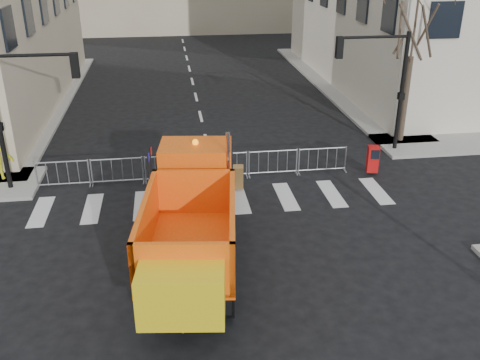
{
  "coord_description": "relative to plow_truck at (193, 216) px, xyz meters",
  "views": [
    {
      "loc": [
        -1.76,
        -12.36,
        8.97
      ],
      "look_at": [
        0.32,
        2.5,
        2.17
      ],
      "focal_mm": 40.0,
      "sensor_mm": 36.0,
      "label": 1
    }
  ],
  "objects": [
    {
      "name": "ground",
      "position": [
        1.23,
        -1.33,
        -1.65
      ],
      "size": [
        120.0,
        120.0,
        0.0
      ],
      "primitive_type": "plane",
      "color": "black",
      "rests_on": "ground"
    },
    {
      "name": "sidewalk_back",
      "position": [
        1.23,
        7.17,
        -1.58
      ],
      "size": [
        64.0,
        5.0,
        0.15
      ],
      "primitive_type": "cube",
      "color": "gray",
      "rests_on": "ground"
    },
    {
      "name": "traffic_light_right",
      "position": [
        9.73,
        8.17,
        1.05
      ],
      "size": [
        0.18,
        0.18,
        5.4
      ],
      "primitive_type": "cylinder",
      "color": "black",
      "rests_on": "ground"
    },
    {
      "name": "crowd_barriers",
      "position": [
        0.48,
        6.27,
        -1.1
      ],
      "size": [
        12.6,
        0.6,
        1.1
      ],
      "primitive_type": null,
      "color": "#9EA0A5",
      "rests_on": "ground"
    },
    {
      "name": "street_tree",
      "position": [
        10.43,
        9.17,
        2.1
      ],
      "size": [
        3.0,
        3.0,
        7.5
      ],
      "primitive_type": null,
      "color": "#382B21",
      "rests_on": "ground"
    },
    {
      "name": "plow_truck",
      "position": [
        0.0,
        0.0,
        0.0
      ],
      "size": [
        3.84,
        9.83,
        3.72
      ],
      "rotation": [
        0.0,
        0.0,
        1.45
      ],
      "color": "black",
      "rests_on": "ground"
    },
    {
      "name": "cop_a",
      "position": [
        -0.63,
        5.67,
        -0.71
      ],
      "size": [
        0.81,
        0.67,
        1.89
      ],
      "primitive_type": "imported",
      "rotation": [
        0.0,
        0.0,
        3.51
      ],
      "color": "black",
      "rests_on": "ground"
    },
    {
      "name": "cop_b",
      "position": [
        -0.35,
        5.67,
        -0.63
      ],
      "size": [
        1.24,
        1.16,
        2.05
      ],
      "primitive_type": "imported",
      "rotation": [
        0.0,
        0.0,
        2.64
      ],
      "color": "black",
      "rests_on": "ground"
    },
    {
      "name": "cop_c",
      "position": [
        -0.1,
        4.19,
        -0.65
      ],
      "size": [
        1.21,
        1.14,
        2.0
      ],
      "primitive_type": "imported",
      "rotation": [
        0.0,
        0.0,
        3.86
      ],
      "color": "black",
      "rests_on": "ground"
    },
    {
      "name": "newspaper_box",
      "position": [
        7.7,
        5.72,
        -0.95
      ],
      "size": [
        0.51,
        0.47,
        1.1
      ],
      "primitive_type": "cube",
      "rotation": [
        0.0,
        0.0,
        -0.18
      ],
      "color": "#B90E0E",
      "rests_on": "sidewalk_back"
    }
  ]
}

